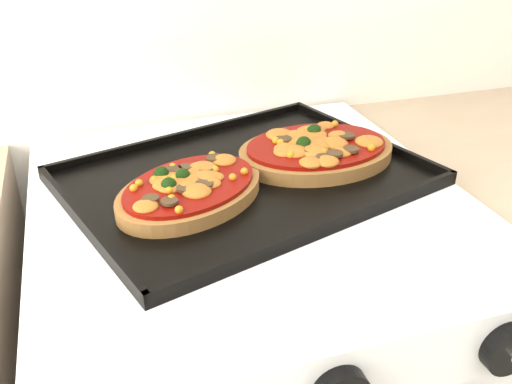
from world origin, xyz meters
name	(u,v)px	position (x,y,z in m)	size (l,w,h in m)	color
control_panel	(339,377)	(0.04, 1.39, 0.85)	(0.60, 0.02, 0.09)	silver
knob_right	(508,349)	(0.23, 1.37, 0.85)	(0.06, 0.06, 0.02)	black
baking_tray	(245,175)	(0.04, 1.72, 0.92)	(0.49, 0.36, 0.02)	black
pizza_left	(190,188)	(-0.05, 1.68, 0.94)	(0.22, 0.15, 0.03)	brown
pizza_right	(316,149)	(0.16, 1.74, 0.94)	(0.24, 0.18, 0.04)	brown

